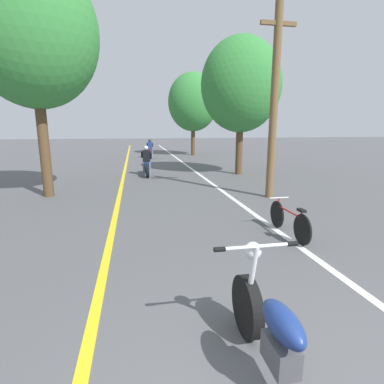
{
  "coord_description": "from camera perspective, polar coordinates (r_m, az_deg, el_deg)",
  "views": [
    {
      "loc": [
        -1.14,
        -1.06,
        2.22
      ],
      "look_at": [
        -0.01,
        4.9,
        0.9
      ],
      "focal_mm": 28.0,
      "sensor_mm": 36.0,
      "label": 1
    }
  ],
  "objects": [
    {
      "name": "utility_pole",
      "position": [
        9.81,
        15.37,
        16.18
      ],
      "size": [
        1.1,
        0.24,
        5.75
      ],
      "color": "brown",
      "rests_on": "ground"
    },
    {
      "name": "motorcycle_rider_far",
      "position": [
        22.28,
        -8.0,
        7.79
      ],
      "size": [
        0.5,
        1.95,
        1.38
      ],
      "color": "black",
      "rests_on": "ground"
    },
    {
      "name": "bicycle_parked",
      "position": [
        6.56,
        17.98,
        -5.1
      ],
      "size": [
        0.44,
        1.66,
        0.7
      ],
      "color": "black",
      "rests_on": "ground"
    },
    {
      "name": "motorcycle_rider_lead",
      "position": [
        14.23,
        -8.64,
        5.26
      ],
      "size": [
        0.5,
        2.14,
        1.38
      ],
      "color": "black",
      "rests_on": "ground"
    },
    {
      "name": "roadside_tree_right_far",
      "position": [
        24.36,
        0.21,
        16.74
      ],
      "size": [
        3.9,
        3.51,
        6.37
      ],
      "color": "#513A23",
      "rests_on": "ground"
    },
    {
      "name": "roadside_tree_right_near",
      "position": [
        14.64,
        9.35,
        19.42
      ],
      "size": [
        3.69,
        3.32,
        6.22
      ],
      "color": "#513A23",
      "rests_on": "ground"
    },
    {
      "name": "lane_stripe_edge",
      "position": [
        14.45,
        1.31,
        3.45
      ],
      "size": [
        0.14,
        48.0,
        0.01
      ],
      "primitive_type": "cube",
      "color": "white",
      "rests_on": "ground"
    },
    {
      "name": "roadside_tree_left",
      "position": [
        11.0,
        -28.13,
        25.17
      ],
      "size": [
        3.81,
        3.43,
        7.14
      ],
      "color": "#513A23",
      "rests_on": "ground"
    },
    {
      "name": "motorcycle_foreground",
      "position": [
        2.9,
        16.2,
        -26.08
      ],
      "size": [
        0.85,
        2.19,
        1.12
      ],
      "color": "black",
      "rests_on": "ground"
    },
    {
      "name": "lane_stripe_center",
      "position": [
        14.15,
        -12.93,
        2.95
      ],
      "size": [
        0.14,
        48.0,
        0.01
      ],
      "primitive_type": "cube",
      "color": "yellow",
      "rests_on": "ground"
    }
  ]
}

